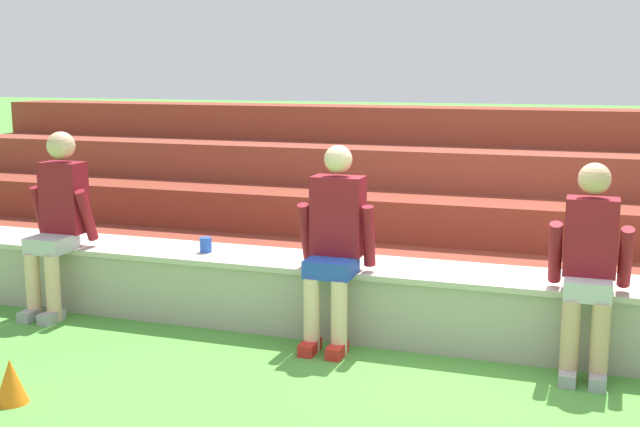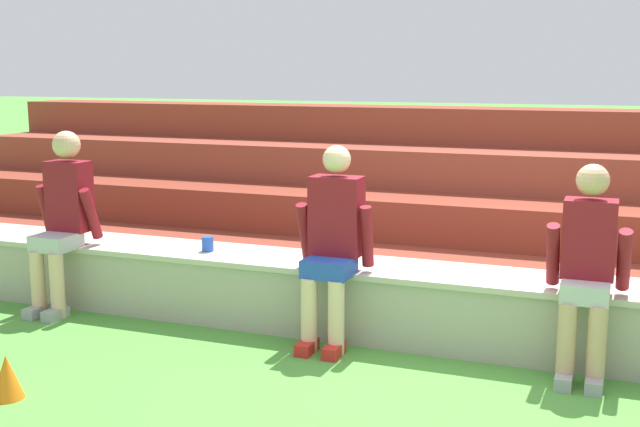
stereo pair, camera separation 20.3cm
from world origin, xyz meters
name	(u,v)px [view 2 (the right image)]	position (x,y,z in m)	size (l,w,h in m)	color
ground_plane	(454,359)	(0.00, 0.00, 0.00)	(80.00, 80.00, 0.00)	#4C9338
stone_seating_wall	(463,307)	(0.00, 0.28, 0.27)	(9.30, 0.61, 0.51)	#A8A08E
brick_bleachers	(513,211)	(0.00, 2.63, 0.56)	(11.89, 2.75, 1.48)	brown
person_far_left	(63,216)	(-3.10, 0.02, 0.75)	(0.51, 0.57, 1.40)	#DBAD89
person_left_of_center	(332,241)	(-0.85, 0.00, 0.73)	(0.53, 0.52, 1.37)	beige
person_center	(587,267)	(0.79, -0.02, 0.70)	(0.49, 0.48, 1.32)	tan
water_bottle_near_right	(55,222)	(-3.43, 0.32, 0.62)	(0.08, 0.08, 0.24)	blue
plastic_cup_middle	(208,244)	(-1.96, 0.26, 0.57)	(0.09, 0.09, 0.11)	blue
sports_cone	(7,377)	(-2.28, -1.55, 0.13)	(0.19, 0.19, 0.26)	orange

